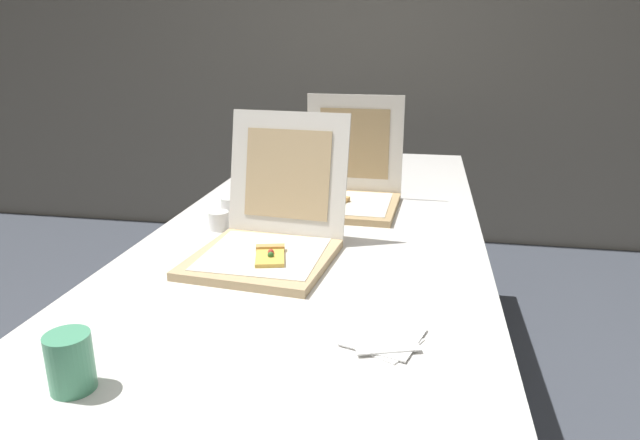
% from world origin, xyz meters
% --- Properties ---
extents(wall_back, '(10.00, 0.10, 2.60)m').
position_xyz_m(wall_back, '(0.00, 2.70, 1.30)').
color(wall_back, gray).
rests_on(wall_back, ground).
extents(table, '(0.98, 2.34, 0.74)m').
position_xyz_m(table, '(0.00, 0.64, 0.70)').
color(table, silver).
rests_on(table, ground).
extents(pizza_box_front, '(0.39, 0.46, 0.36)m').
position_xyz_m(pizza_box_front, '(-0.09, 0.31, 0.80)').
color(pizza_box_front, tan).
rests_on(pizza_box_front, table).
extents(pizza_box_middle, '(0.36, 0.37, 0.37)m').
position_xyz_m(pizza_box_middle, '(0.05, 0.83, 0.80)').
color(pizza_box_middle, tan).
rests_on(pizza_box_middle, table).
extents(cup_white_far, '(0.06, 0.06, 0.06)m').
position_xyz_m(cup_white_far, '(-0.25, 1.02, 0.77)').
color(cup_white_far, white).
rests_on(cup_white_far, table).
extents(cup_white_near_center, '(0.06, 0.06, 0.06)m').
position_xyz_m(cup_white_near_center, '(-0.30, 0.50, 0.77)').
color(cup_white_near_center, white).
rests_on(cup_white_near_center, table).
extents(cup_white_mid, '(0.06, 0.06, 0.06)m').
position_xyz_m(cup_white_mid, '(-0.32, 0.66, 0.77)').
color(cup_white_mid, white).
rests_on(cup_white_mid, table).
extents(cup_printed_front, '(0.08, 0.08, 0.10)m').
position_xyz_m(cup_printed_front, '(-0.25, -0.33, 0.80)').
color(cup_printed_front, '#4C9E75').
rests_on(cup_printed_front, table).
extents(napkin_pile, '(0.17, 0.18, 0.01)m').
position_xyz_m(napkin_pile, '(0.25, -0.07, 0.75)').
color(napkin_pile, white).
rests_on(napkin_pile, table).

